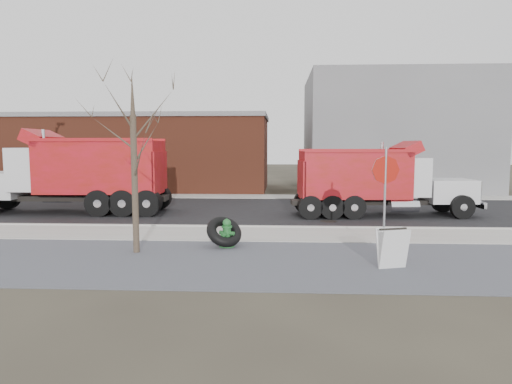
# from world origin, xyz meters

# --- Properties ---
(ground) EXTENTS (120.00, 120.00, 0.00)m
(ground) POSITION_xyz_m (0.00, 0.00, 0.00)
(ground) COLOR #383328
(ground) RESTS_ON ground
(gravel_verge) EXTENTS (60.00, 5.00, 0.03)m
(gravel_verge) POSITION_xyz_m (0.00, -3.50, 0.01)
(gravel_verge) COLOR slate
(gravel_verge) RESTS_ON ground
(sidewalk) EXTENTS (60.00, 2.50, 0.06)m
(sidewalk) POSITION_xyz_m (0.00, 0.25, 0.03)
(sidewalk) COLOR #9E9B93
(sidewalk) RESTS_ON ground
(curb) EXTENTS (60.00, 0.15, 0.11)m
(curb) POSITION_xyz_m (0.00, 1.55, 0.06)
(curb) COLOR #9E9B93
(curb) RESTS_ON ground
(road) EXTENTS (60.00, 9.40, 0.02)m
(road) POSITION_xyz_m (0.00, 6.30, 0.01)
(road) COLOR black
(road) RESTS_ON ground
(far_sidewalk) EXTENTS (60.00, 2.00, 0.06)m
(far_sidewalk) POSITION_xyz_m (0.00, 12.00, 0.03)
(far_sidewalk) COLOR #9E9B93
(far_sidewalk) RESTS_ON ground
(building_grey) EXTENTS (12.00, 10.00, 8.00)m
(building_grey) POSITION_xyz_m (9.00, 18.00, 4.00)
(building_grey) COLOR gray
(building_grey) RESTS_ON ground
(building_brick) EXTENTS (20.20, 8.20, 5.30)m
(building_brick) POSITION_xyz_m (-10.00, 17.00, 2.65)
(building_brick) COLOR brown
(building_brick) RESTS_ON ground
(bare_tree) EXTENTS (3.20, 3.20, 5.20)m
(bare_tree) POSITION_xyz_m (-3.20, -2.60, 3.30)
(bare_tree) COLOR #382D23
(bare_tree) RESTS_ON ground
(fire_hydrant) EXTENTS (0.51, 0.50, 0.90)m
(fire_hydrant) POSITION_xyz_m (-0.64, -1.75, 0.41)
(fire_hydrant) COLOR #296E2B
(fire_hydrant) RESTS_ON ground
(truck_tire) EXTENTS (1.48, 1.45, 0.99)m
(truck_tire) POSITION_xyz_m (-0.73, -1.71, 0.49)
(truck_tire) COLOR black
(truck_tire) RESTS_ON ground
(stop_sign) EXTENTS (0.83, 0.18, 3.09)m
(stop_sign) POSITION_xyz_m (4.04, -2.08, 2.09)
(stop_sign) COLOR gray
(stop_sign) RESTS_ON ground
(sandwich_board) EXTENTS (0.85, 0.66, 1.04)m
(sandwich_board) POSITION_xyz_m (3.84, -3.97, 0.55)
(sandwich_board) COLOR silver
(sandwich_board) RESTS_ON ground
(dump_truck_red_a) EXTENTS (8.16, 2.75, 3.27)m
(dump_truck_red_a) POSITION_xyz_m (5.23, 4.89, 1.67)
(dump_truck_red_a) COLOR black
(dump_truck_red_a) RESTS_ON ground
(dump_truck_red_b) EXTENTS (9.12, 2.90, 3.81)m
(dump_truck_red_b) POSITION_xyz_m (-8.40, 5.06, 1.94)
(dump_truck_red_b) COLOR black
(dump_truck_red_b) RESTS_ON ground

